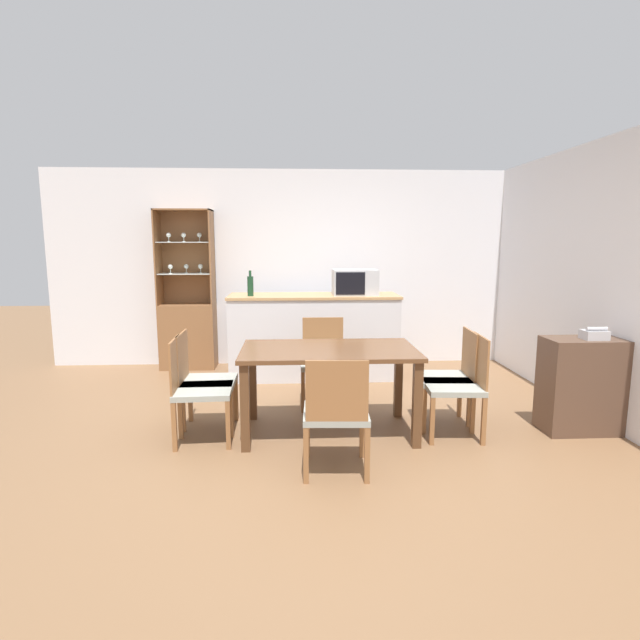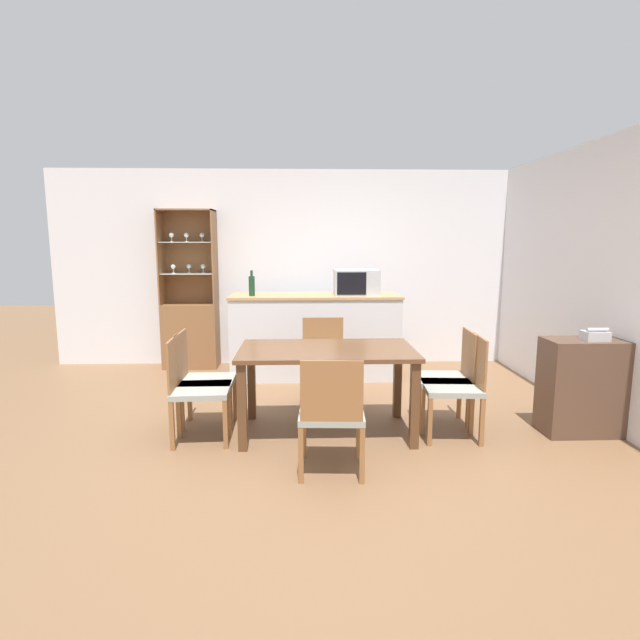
# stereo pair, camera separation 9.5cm
# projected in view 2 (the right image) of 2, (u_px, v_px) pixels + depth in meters

# --- Properties ---
(ground_plane) EXTENTS (18.00, 18.00, 0.00)m
(ground_plane) POSITION_uv_depth(u_px,v_px,m) (319.00, 436.00, 4.23)
(ground_plane) COLOR brown
(wall_back) EXTENTS (6.80, 0.06, 2.55)m
(wall_back) POSITION_uv_depth(u_px,v_px,m) (313.00, 268.00, 6.62)
(wall_back) COLOR silver
(wall_back) RESTS_ON ground_plane
(wall_right) EXTENTS (0.06, 4.60, 2.55)m
(wall_right) POSITION_uv_depth(u_px,v_px,m) (609.00, 282.00, 4.41)
(wall_right) COLOR silver
(wall_right) RESTS_ON ground_plane
(kitchen_counter) EXTENTS (2.02, 0.64, 1.00)m
(kitchen_counter) POSITION_uv_depth(u_px,v_px,m) (315.00, 336.00, 6.02)
(kitchen_counter) COLOR silver
(kitchen_counter) RESTS_ON ground_plane
(display_cabinet) EXTENTS (0.70, 0.36, 2.03)m
(display_cabinet) POSITION_uv_depth(u_px,v_px,m) (191.00, 322.00, 6.48)
(display_cabinet) COLOR brown
(display_cabinet) RESTS_ON ground_plane
(dining_table) EXTENTS (1.47, 0.84, 0.74)m
(dining_table) POSITION_uv_depth(u_px,v_px,m) (327.00, 361.00, 4.22)
(dining_table) COLOR brown
(dining_table) RESTS_ON ground_plane
(dining_chair_side_right_far) EXTENTS (0.48, 0.48, 0.86)m
(dining_chair_side_right_far) POSITION_uv_depth(u_px,v_px,m) (448.00, 378.00, 4.40)
(dining_chair_side_right_far) COLOR #999E93
(dining_chair_side_right_far) RESTS_ON ground_plane
(dining_chair_side_right_near) EXTENTS (0.48, 0.48, 0.86)m
(dining_chair_side_right_near) POSITION_uv_depth(u_px,v_px,m) (457.00, 386.00, 4.15)
(dining_chair_side_right_near) COLOR #999E93
(dining_chair_side_right_near) RESTS_ON ground_plane
(dining_chair_head_far) EXTENTS (0.46, 0.46, 0.86)m
(dining_chair_head_far) POSITION_uv_depth(u_px,v_px,m) (323.00, 361.00, 5.00)
(dining_chair_head_far) COLOR #999E93
(dining_chair_head_far) RESTS_ON ground_plane
(dining_chair_side_left_far) EXTENTS (0.46, 0.46, 0.86)m
(dining_chair_side_left_far) POSITION_uv_depth(u_px,v_px,m) (202.00, 380.00, 4.33)
(dining_chair_side_left_far) COLOR #999E93
(dining_chair_side_left_far) RESTS_ON ground_plane
(dining_chair_side_left_near) EXTENTS (0.48, 0.48, 0.86)m
(dining_chair_side_left_near) POSITION_uv_depth(u_px,v_px,m) (196.00, 388.00, 4.08)
(dining_chair_side_left_near) COLOR #999E93
(dining_chair_side_left_near) RESTS_ON ground_plane
(dining_chair_head_near) EXTENTS (0.48, 0.48, 0.86)m
(dining_chair_head_near) POSITION_uv_depth(u_px,v_px,m) (331.00, 413.00, 3.49)
(dining_chair_head_near) COLOR #999E93
(dining_chair_head_near) RESTS_ON ground_plane
(microwave) EXTENTS (0.52, 0.39, 0.30)m
(microwave) POSITION_uv_depth(u_px,v_px,m) (356.00, 282.00, 5.91)
(microwave) COLOR #B7BABF
(microwave) RESTS_ON kitchen_counter
(wine_bottle) EXTENTS (0.07, 0.07, 0.30)m
(wine_bottle) POSITION_uv_depth(u_px,v_px,m) (252.00, 285.00, 5.79)
(wine_bottle) COLOR #193D23
(wine_bottle) RESTS_ON kitchen_counter
(side_cabinet) EXTENTS (0.64, 0.35, 0.82)m
(side_cabinet) POSITION_uv_depth(u_px,v_px,m) (581.00, 387.00, 4.24)
(side_cabinet) COLOR brown
(side_cabinet) RESTS_ON ground_plane
(telephone) EXTENTS (0.19, 0.15, 0.11)m
(telephone) POSITION_uv_depth(u_px,v_px,m) (595.00, 335.00, 4.13)
(telephone) COLOR #B7B7BC
(telephone) RESTS_ON side_cabinet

